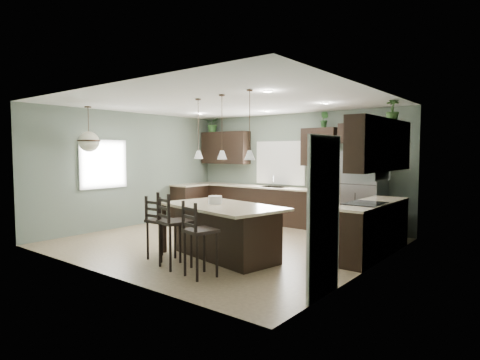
% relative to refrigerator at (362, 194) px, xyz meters
% --- Properties ---
extents(ground, '(6.00, 6.00, 0.00)m').
position_rel_refrigerator_xyz_m(ground, '(-1.94, -2.36, -0.93)').
color(ground, '#9E8466').
rests_on(ground, ground).
extents(pantry_door, '(0.04, 0.82, 2.04)m').
position_rel_refrigerator_xyz_m(pantry_door, '(1.03, -3.91, 0.09)').
color(pantry_door, white).
rests_on(pantry_door, ground).
extents(window_back, '(1.35, 0.02, 1.00)m').
position_rel_refrigerator_xyz_m(window_back, '(-2.34, 0.38, 0.62)').
color(window_back, white).
rests_on(window_back, room_shell).
extents(window_left, '(0.02, 1.10, 1.00)m').
position_rel_refrigerator_xyz_m(window_left, '(-4.93, -3.16, 0.62)').
color(window_left, white).
rests_on(window_left, room_shell).
extents(left_return_cabs, '(0.60, 0.90, 0.90)m').
position_rel_refrigerator_xyz_m(left_return_cabs, '(-4.64, -0.66, -0.48)').
color(left_return_cabs, black).
rests_on(left_return_cabs, ground).
extents(left_return_countertop, '(0.66, 0.96, 0.04)m').
position_rel_refrigerator_xyz_m(left_return_countertop, '(-4.62, -0.66, -0.01)').
color(left_return_countertop, beige).
rests_on(left_return_countertop, left_return_cabs).
extents(back_lower_cabs, '(4.20, 0.60, 0.90)m').
position_rel_refrigerator_xyz_m(back_lower_cabs, '(-2.79, 0.09, -0.48)').
color(back_lower_cabs, black).
rests_on(back_lower_cabs, ground).
extents(back_countertop, '(4.20, 0.66, 0.04)m').
position_rel_refrigerator_xyz_m(back_countertop, '(-2.79, 0.07, -0.01)').
color(back_countertop, beige).
rests_on(back_countertop, back_lower_cabs).
extents(sink_inset, '(0.70, 0.45, 0.01)m').
position_rel_refrigerator_xyz_m(sink_inset, '(-2.34, 0.07, 0.01)').
color(sink_inset, gray).
rests_on(sink_inset, back_countertop).
extents(faucet, '(0.02, 0.02, 0.28)m').
position_rel_refrigerator_xyz_m(faucet, '(-2.34, 0.04, 0.16)').
color(faucet, silver).
rests_on(faucet, back_countertop).
extents(back_upper_left, '(1.55, 0.34, 0.90)m').
position_rel_refrigerator_xyz_m(back_upper_left, '(-4.09, 0.22, 1.02)').
color(back_upper_left, black).
rests_on(back_upper_left, room_shell).
extents(back_upper_right, '(0.85, 0.34, 0.90)m').
position_rel_refrigerator_xyz_m(back_upper_right, '(-1.14, 0.22, 1.02)').
color(back_upper_right, black).
rests_on(back_upper_right, room_shell).
extents(fridge_header, '(1.05, 0.34, 0.45)m').
position_rel_refrigerator_xyz_m(fridge_header, '(-0.09, 0.22, 1.32)').
color(fridge_header, black).
rests_on(fridge_header, room_shell).
extents(right_lower_cabs, '(0.60, 2.35, 0.90)m').
position_rel_refrigerator_xyz_m(right_lower_cabs, '(0.76, -1.48, -0.48)').
color(right_lower_cabs, black).
rests_on(right_lower_cabs, ground).
extents(right_countertop, '(0.66, 2.35, 0.04)m').
position_rel_refrigerator_xyz_m(right_countertop, '(0.74, -1.48, -0.01)').
color(right_countertop, beige).
rests_on(right_countertop, right_lower_cabs).
extents(cooktop, '(0.58, 0.75, 0.02)m').
position_rel_refrigerator_xyz_m(cooktop, '(0.74, -1.76, 0.02)').
color(cooktop, black).
rests_on(cooktop, right_countertop).
extents(wall_oven_front, '(0.01, 0.72, 0.60)m').
position_rel_refrigerator_xyz_m(wall_oven_front, '(0.45, -1.76, -0.48)').
color(wall_oven_front, gray).
rests_on(wall_oven_front, right_lower_cabs).
extents(right_upper_cabs, '(0.34, 2.35, 0.90)m').
position_rel_refrigerator_xyz_m(right_upper_cabs, '(0.89, -1.48, 1.02)').
color(right_upper_cabs, black).
rests_on(right_upper_cabs, room_shell).
extents(microwave, '(0.40, 0.75, 0.40)m').
position_rel_refrigerator_xyz_m(microwave, '(0.84, -1.76, 0.62)').
color(microwave, gray).
rests_on(microwave, right_upper_cabs).
extents(refrigerator, '(0.90, 0.74, 1.85)m').
position_rel_refrigerator_xyz_m(refrigerator, '(0.00, 0.00, 0.00)').
color(refrigerator, gray).
rests_on(refrigerator, ground).
extents(kitchen_island, '(2.38, 1.64, 0.92)m').
position_rel_refrigerator_xyz_m(kitchen_island, '(-1.17, -3.31, -0.46)').
color(kitchen_island, black).
rests_on(kitchen_island, ground).
extents(serving_dish, '(0.24, 0.24, 0.14)m').
position_rel_refrigerator_xyz_m(serving_dish, '(-1.36, -3.27, 0.07)').
color(serving_dish, silver).
rests_on(serving_dish, kitchen_island).
extents(bar_stool_left, '(0.42, 0.42, 1.09)m').
position_rel_refrigerator_xyz_m(bar_stool_left, '(-1.94, -4.00, -0.38)').
color(bar_stool_left, black).
rests_on(bar_stool_left, ground).
extents(bar_stool_center, '(0.54, 0.54, 1.20)m').
position_rel_refrigerator_xyz_m(bar_stool_center, '(-1.38, -4.19, -0.33)').
color(bar_stool_center, black).
rests_on(bar_stool_center, ground).
extents(bar_stool_right, '(0.50, 0.50, 1.12)m').
position_rel_refrigerator_xyz_m(bar_stool_right, '(-0.73, -4.29, -0.36)').
color(bar_stool_right, black).
rests_on(bar_stool_right, ground).
extents(pendant_left, '(0.17, 0.17, 1.10)m').
position_rel_refrigerator_xyz_m(pendant_left, '(-1.85, -3.17, 1.32)').
color(pendant_left, white).
rests_on(pendant_left, room_shell).
extents(pendant_center, '(0.17, 0.17, 1.10)m').
position_rel_refrigerator_xyz_m(pendant_center, '(-1.17, -3.31, 1.32)').
color(pendant_center, white).
rests_on(pendant_center, room_shell).
extents(pendant_right, '(0.17, 0.17, 1.10)m').
position_rel_refrigerator_xyz_m(pendant_right, '(-0.48, -3.44, 1.32)').
color(pendant_right, silver).
rests_on(pendant_right, room_shell).
extents(chandelier, '(0.47, 0.47, 0.97)m').
position_rel_refrigerator_xyz_m(chandelier, '(-4.54, -3.73, 1.39)').
color(chandelier, beige).
rests_on(chandelier, room_shell).
extents(plant_back_left, '(0.49, 0.44, 0.48)m').
position_rel_refrigerator_xyz_m(plant_back_left, '(-4.53, 0.19, 1.72)').
color(plant_back_left, '#2C5826').
rests_on(plant_back_left, back_upper_left).
extents(plant_back_right, '(0.25, 0.22, 0.37)m').
position_rel_refrigerator_xyz_m(plant_back_right, '(-1.01, 0.19, 1.66)').
color(plant_back_right, '#295826').
rests_on(plant_back_right, back_upper_right).
extents(plant_right_wall, '(0.30, 0.30, 0.42)m').
position_rel_refrigerator_xyz_m(plant_right_wall, '(0.86, -0.79, 1.69)').
color(plant_right_wall, '#315525').
rests_on(plant_right_wall, right_upper_cabs).
extents(room_shell, '(6.00, 6.00, 6.00)m').
position_rel_refrigerator_xyz_m(room_shell, '(-1.94, -2.36, 0.77)').
color(room_shell, slate).
rests_on(room_shell, ground).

